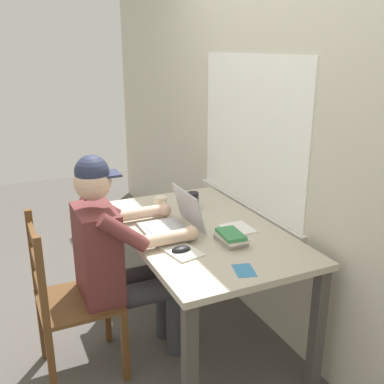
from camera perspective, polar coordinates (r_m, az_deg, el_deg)
The scene contains 13 objects.
ground_plane at distance 2.93m, azimuth 1.06°, elevation -18.29°, with size 8.00×8.00×0.00m, color #56514C.
back_wall at distance 2.65m, azimuth 10.79°, elevation 8.19°, with size 6.00×0.08×2.60m.
desk at distance 2.60m, azimuth 1.15°, elevation -6.61°, with size 1.35×0.81×0.75m.
seated_person at distance 2.48m, azimuth -9.55°, elevation -7.64°, with size 0.50×0.60×1.23m.
wooden_chair at distance 2.54m, azimuth -15.53°, elevation -13.20°, with size 0.42×0.42×0.92m.
laptop at distance 2.50m, azimuth -2.23°, elevation -3.83°, with size 0.33×0.29×0.23m.
computer_mouse at distance 2.26m, azimuth -1.40°, elevation -7.33°, with size 0.06×0.10×0.03m, color black.
coffee_mug_white at distance 2.81m, azimuth -3.98°, elevation -1.53°, with size 0.12×0.08×0.09m.
coffee_mug_dark at distance 2.87m, azimuth 0.14°, elevation -1.00°, with size 0.11×0.07×0.10m.
book_stack_main at distance 2.36m, azimuth 5.01°, elevation -5.80°, with size 0.20×0.13×0.07m.
paper_pile_near_laptop at distance 2.27m, azimuth -1.36°, elevation -7.55°, with size 0.22×0.14×0.01m, color silver.
paper_pile_back_corner at distance 2.55m, azimuth 5.80°, elevation -4.68°, with size 0.18×0.16×0.01m, color white.
landscape_photo_print at distance 2.11m, azimuth 6.67°, elevation -9.91°, with size 0.13×0.09×0.00m, color teal.
Camera 1 is at (2.11, -1.04, 1.74)m, focal length 41.82 mm.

